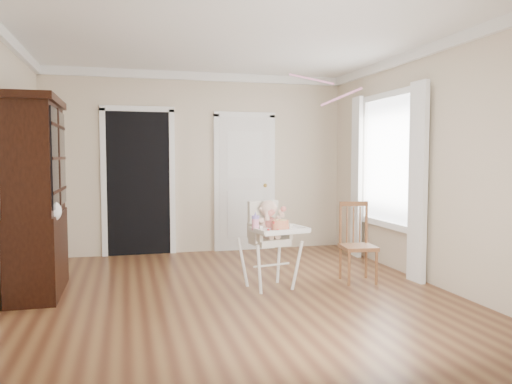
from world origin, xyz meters
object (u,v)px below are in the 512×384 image
object	(u,v)px
cake	(281,225)
sippy_cup	(255,222)
china_cabinet	(37,197)
dining_chair	(357,245)
high_chair	(270,234)

from	to	relation	value
cake	sippy_cup	bearing A→B (deg)	169.10
sippy_cup	china_cabinet	world-z (taller)	china_cabinet
sippy_cup	china_cabinet	bearing A→B (deg)	165.16
china_cabinet	dining_chair	world-z (taller)	china_cabinet
china_cabinet	dining_chair	xyz separation A→B (m)	(3.48, -0.36, -0.60)
china_cabinet	dining_chair	distance (m)	3.55
china_cabinet	sippy_cup	bearing A→B (deg)	-14.84
sippy_cup	cake	bearing A→B (deg)	-10.90
high_chair	sippy_cup	xyz separation A→B (m)	(-0.21, -0.18, 0.16)
cake	china_cabinet	size ratio (longest dim) A/B	0.11
high_chair	dining_chair	xyz separation A→B (m)	(1.07, 0.05, -0.17)
cake	dining_chair	bearing A→B (deg)	15.02
dining_chair	cake	bearing A→B (deg)	-158.46
high_chair	dining_chair	distance (m)	1.08
high_chair	sippy_cup	bearing A→B (deg)	-150.68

